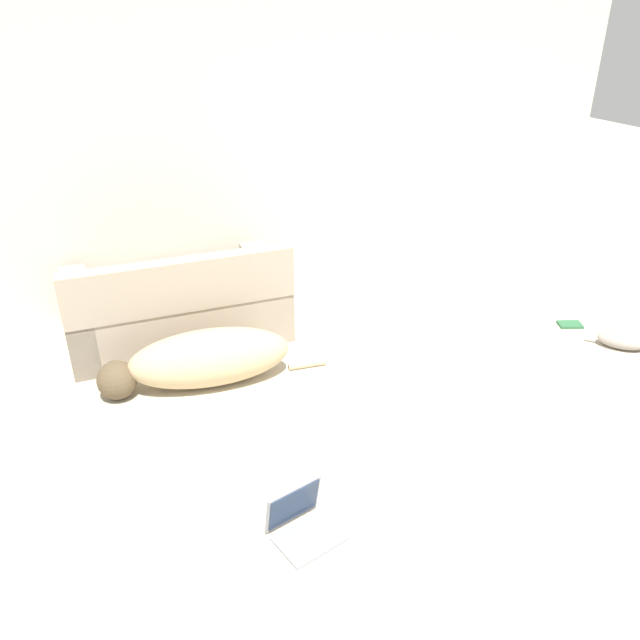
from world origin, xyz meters
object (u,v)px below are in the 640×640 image
(laptop_open, at_px, (300,519))
(dog, at_px, (202,360))
(book_green, at_px, (570,325))
(couch, at_px, (178,308))
(cat, at_px, (625,342))

(laptop_open, bearing_deg, dog, 80.64)
(laptop_open, xyz_separation_m, book_green, (2.99, 1.17, -0.07))
(dog, distance_m, book_green, 3.11)
(laptop_open, bearing_deg, couch, 79.31)
(couch, height_order, laptop_open, couch)
(dog, distance_m, cat, 3.31)
(couch, bearing_deg, laptop_open, 94.84)
(cat, relative_size, book_green, 1.98)
(couch, relative_size, dog, 1.05)
(book_green, bearing_deg, cat, -77.15)
(cat, xyz_separation_m, book_green, (-0.11, 0.47, -0.05))
(dog, bearing_deg, couch, -83.07)
(couch, relative_size, laptop_open, 4.55)
(dog, xyz_separation_m, laptop_open, (0.09, -1.59, -0.12))
(cat, bearing_deg, laptop_open, -117.02)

